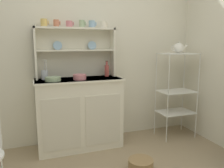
# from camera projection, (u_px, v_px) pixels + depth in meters

# --- Properties ---
(wall_back) EXTENTS (3.84, 0.05, 2.50)m
(wall_back) POSITION_uv_depth(u_px,v_px,m) (83.00, 49.00, 3.01)
(wall_back) COLOR silver
(wall_back) RESTS_ON ground
(hutch_cabinet) EXTENTS (1.07, 0.45, 0.89)m
(hutch_cabinet) POSITION_uv_depth(u_px,v_px,m) (79.00, 112.00, 2.88)
(hutch_cabinet) COLOR silver
(hutch_cabinet) RESTS_ON ground
(hutch_shelf_unit) EXTENTS (1.00, 0.18, 0.62)m
(hutch_shelf_unit) POSITION_uv_depth(u_px,v_px,m) (75.00, 48.00, 2.89)
(hutch_shelf_unit) COLOR silver
(hutch_shelf_unit) RESTS_ON hutch_cabinet
(bakers_rack) EXTENTS (0.49, 0.34, 1.19)m
(bakers_rack) POSITION_uv_depth(u_px,v_px,m) (177.00, 85.00, 3.17)
(bakers_rack) COLOR silver
(bakers_rack) RESTS_ON ground
(floor_basket) EXTENTS (0.26, 0.26, 0.13)m
(floor_basket) POSITION_uv_depth(u_px,v_px,m) (141.00, 165.00, 2.36)
(floor_basket) COLOR #93754C
(floor_basket) RESTS_ON ground
(cup_gold_0) EXTENTS (0.09, 0.08, 0.09)m
(cup_gold_0) POSITION_uv_depth(u_px,v_px,m) (44.00, 23.00, 2.67)
(cup_gold_0) COLOR #DBB760
(cup_gold_0) RESTS_ON hutch_shelf_unit
(cup_terracotta_1) EXTENTS (0.08, 0.07, 0.08)m
(cup_terracotta_1) POSITION_uv_depth(u_px,v_px,m) (56.00, 23.00, 2.72)
(cup_terracotta_1) COLOR #C67556
(cup_terracotta_1) RESTS_ON hutch_shelf_unit
(cup_rose_2) EXTENTS (0.09, 0.08, 0.08)m
(cup_rose_2) POSITION_uv_depth(u_px,v_px,m) (69.00, 24.00, 2.77)
(cup_rose_2) COLOR #D17A84
(cup_rose_2) RESTS_ON hutch_shelf_unit
(cup_sage_3) EXTENTS (0.08, 0.07, 0.09)m
(cup_sage_3) POSITION_uv_depth(u_px,v_px,m) (82.00, 24.00, 2.82)
(cup_sage_3) COLOR #9EB78E
(cup_sage_3) RESTS_ON hutch_shelf_unit
(cup_sky_4) EXTENTS (0.09, 0.08, 0.09)m
(cup_sky_4) POSITION_uv_depth(u_px,v_px,m) (92.00, 24.00, 2.87)
(cup_sky_4) COLOR #8EB2D1
(cup_sky_4) RESTS_ON hutch_shelf_unit
(cup_cream_5) EXTENTS (0.10, 0.08, 0.08)m
(cup_cream_5) POSITION_uv_depth(u_px,v_px,m) (104.00, 25.00, 2.92)
(cup_cream_5) COLOR silver
(cup_cream_5) RESTS_ON hutch_shelf_unit
(bowl_mixing_large) EXTENTS (0.18, 0.18, 0.05)m
(bowl_mixing_large) POSITION_uv_depth(u_px,v_px,m) (53.00, 79.00, 2.63)
(bowl_mixing_large) COLOR #9EB78E
(bowl_mixing_large) RESTS_ON hutch_cabinet
(bowl_floral_medium) EXTENTS (0.16, 0.16, 0.06)m
(bowl_floral_medium) POSITION_uv_depth(u_px,v_px,m) (80.00, 77.00, 2.73)
(bowl_floral_medium) COLOR #D17A84
(bowl_floral_medium) RESTS_ON hutch_cabinet
(jam_bottle) EXTENTS (0.06, 0.06, 0.21)m
(jam_bottle) POSITION_uv_depth(u_px,v_px,m) (107.00, 70.00, 3.00)
(jam_bottle) COLOR #B74C47
(jam_bottle) RESTS_ON hutch_cabinet
(utensil_jar) EXTENTS (0.08, 0.08, 0.24)m
(utensil_jar) POSITION_uv_depth(u_px,v_px,m) (45.00, 75.00, 2.73)
(utensil_jar) COLOR #B2B7C6
(utensil_jar) RESTS_ON hutch_cabinet
(porcelain_teapot) EXTENTS (0.23, 0.14, 0.16)m
(porcelain_teapot) POSITION_uv_depth(u_px,v_px,m) (178.00, 48.00, 3.08)
(porcelain_teapot) COLOR white
(porcelain_teapot) RESTS_ON bakers_rack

